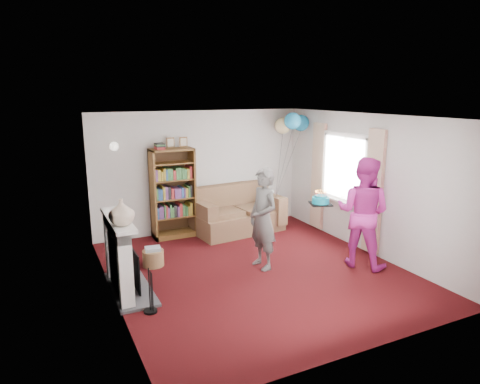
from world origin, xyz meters
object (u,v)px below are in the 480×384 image
person_magenta (363,212)px  birthday_cake (321,200)px  bookcase (172,194)px  sofa (237,214)px  person_striped (263,219)px

person_magenta → birthday_cake: 0.73m
bookcase → person_magenta: (2.39, -2.82, 0.04)m
sofa → person_magenta: bearing=-73.4°
birthday_cake → person_magenta: bearing=-27.7°
sofa → person_striped: (-0.45, -1.97, 0.48)m
sofa → birthday_cake: (0.46, -2.27, 0.77)m
person_striped → person_magenta: size_ratio=0.91×
bookcase → person_striped: bearing=-68.6°
person_striped → birthday_cake: person_striped is taller
bookcase → birthday_cake: bookcase is taller
sofa → person_magenta: 2.87m
bookcase → person_striped: (0.86, -2.19, -0.04)m
sofa → person_magenta: (1.08, -2.60, 0.57)m
bookcase → birthday_cake: (1.77, -2.50, 0.24)m
sofa → birthday_cake: birthday_cake is taller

